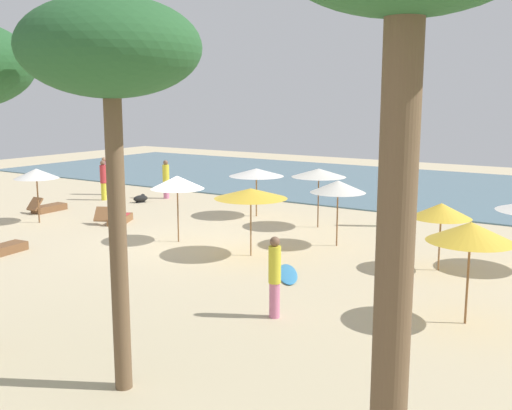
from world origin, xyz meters
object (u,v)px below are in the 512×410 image
(umbrella_8, at_px, (256,172))
(umbrella_6, at_px, (441,211))
(lounger_1, at_px, (118,219))
(person_4, at_px, (275,276))
(umbrella_2, at_px, (471,232))
(umbrella_0, at_px, (319,173))
(umbrella_1, at_px, (177,182))
(person_2, at_px, (382,203))
(palm_2, at_px, (110,54))
(person_3, at_px, (166,179))
(person_0, at_px, (105,175))
(umbrella_7, at_px, (338,187))
(person_1, at_px, (103,180))
(umbrella_5, at_px, (36,174))
(lounger_0, at_px, (48,208))
(lounger_2, at_px, (1,249))
(surfboard, at_px, (288,274))
(umbrella_4, at_px, (251,193))
(dog, at_px, (141,198))

(umbrella_8, bearing_deg, umbrella_6, -23.79)
(lounger_1, distance_m, person_4, 11.96)
(umbrella_2, distance_m, person_4, 4.33)
(umbrella_0, relative_size, umbrella_1, 0.99)
(person_2, distance_m, palm_2, 15.65)
(umbrella_6, height_order, person_3, umbrella_6)
(person_0, distance_m, person_2, 14.64)
(umbrella_7, distance_m, person_1, 13.60)
(person_3, bearing_deg, umbrella_5, -92.35)
(umbrella_1, height_order, lounger_1, umbrella_1)
(lounger_0, xyz_separation_m, person_1, (-0.21, 3.43, 0.82))
(person_1, xyz_separation_m, palm_2, (14.74, -13.27, 4.56))
(umbrella_8, xyz_separation_m, person_3, (-6.16, 1.36, -0.88))
(lounger_2, xyz_separation_m, person_3, (-2.80, 10.98, 0.79))
(lounger_2, distance_m, person_1, 10.28)
(person_3, bearing_deg, umbrella_2, -28.50)
(umbrella_6, relative_size, umbrella_8, 0.86)
(umbrella_6, relative_size, person_4, 1.05)
(person_2, distance_m, person_3, 11.27)
(umbrella_1, height_order, person_4, umbrella_1)
(umbrella_8, height_order, palm_2, palm_2)
(lounger_2, xyz_separation_m, person_1, (-4.98, 8.95, 0.82))
(umbrella_6, relative_size, person_3, 1.04)
(umbrella_7, xyz_separation_m, person_2, (0.05, 3.78, -1.08))
(umbrella_0, bearing_deg, lounger_2, -125.76)
(person_2, bearing_deg, palm_2, -85.03)
(lounger_0, bearing_deg, person_1, 93.49)
(person_1, bearing_deg, umbrella_0, 0.53)
(umbrella_2, height_order, lounger_0, umbrella_2)
(umbrella_8, distance_m, person_1, 8.41)
(umbrella_2, height_order, surfboard, umbrella_2)
(umbrella_2, height_order, lounger_2, umbrella_2)
(lounger_2, height_order, palm_2, palm_2)
(lounger_2, relative_size, person_4, 0.92)
(person_2, distance_m, person_4, 10.75)
(umbrella_0, xyz_separation_m, lounger_1, (-6.95, -3.59, -1.92))
(umbrella_8, relative_size, person_3, 1.21)
(lounger_1, bearing_deg, umbrella_7, 8.52)
(umbrella_4, bearing_deg, person_1, 157.76)
(umbrella_2, bearing_deg, dog, 156.01)
(lounger_0, xyz_separation_m, person_2, (13.23, 5.05, 0.75))
(person_0, bearing_deg, lounger_1, -39.20)
(umbrella_5, height_order, palm_2, palm_2)
(umbrella_0, distance_m, lounger_2, 11.33)
(umbrella_1, distance_m, umbrella_2, 10.54)
(lounger_1, xyz_separation_m, surfboard, (9.17, -2.50, -0.14))
(umbrella_0, height_order, person_2, umbrella_0)
(palm_2, xyz_separation_m, dog, (-12.81, 13.78, -5.37))
(umbrella_5, relative_size, surfboard, 1.10)
(person_0, bearing_deg, lounger_2, -58.71)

